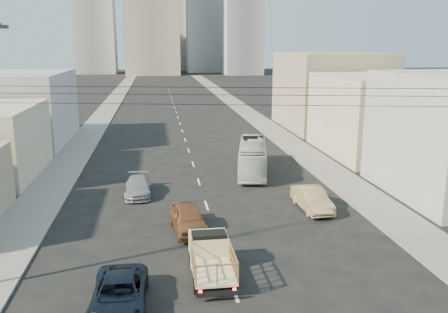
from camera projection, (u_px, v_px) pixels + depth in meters
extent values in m
cube|color=slate|center=(109.00, 107.00, 85.54)|extent=(3.50, 180.00, 0.12)
cube|color=slate|center=(237.00, 105.00, 88.78)|extent=(3.50, 180.00, 0.12)
cube|color=silver|center=(234.00, 291.00, 21.65)|extent=(0.15, 2.00, 0.01)
cube|color=silver|center=(217.00, 239.00, 27.43)|extent=(0.15, 2.00, 0.01)
cube|color=silver|center=(206.00, 205.00, 33.21)|extent=(0.15, 2.00, 0.01)
cube|color=silver|center=(199.00, 182.00, 38.99)|extent=(0.15, 2.00, 0.01)
cube|color=silver|center=(193.00, 164.00, 44.77)|extent=(0.15, 2.00, 0.01)
cube|color=silver|center=(189.00, 150.00, 50.55)|extent=(0.15, 2.00, 0.01)
cube|color=silver|center=(185.00, 140.00, 56.34)|extent=(0.15, 2.00, 0.01)
cube|color=silver|center=(182.00, 131.00, 62.12)|extent=(0.15, 2.00, 0.01)
cube|color=silver|center=(180.00, 124.00, 67.90)|extent=(0.15, 2.00, 0.01)
cube|color=silver|center=(178.00, 117.00, 73.68)|extent=(0.15, 2.00, 0.01)
cube|color=silver|center=(176.00, 112.00, 79.46)|extent=(0.15, 2.00, 0.01)
cube|color=silver|center=(175.00, 108.00, 85.24)|extent=(0.15, 2.00, 0.01)
cube|color=silver|center=(173.00, 104.00, 91.02)|extent=(0.15, 2.00, 0.01)
cube|color=silver|center=(172.00, 100.00, 96.81)|extent=(0.15, 2.00, 0.01)
cube|color=silver|center=(171.00, 97.00, 102.59)|extent=(0.15, 2.00, 0.01)
cube|color=silver|center=(170.00, 94.00, 108.37)|extent=(0.15, 2.00, 0.01)
cube|color=silver|center=(170.00, 92.00, 114.15)|extent=(0.15, 2.00, 0.01)
cube|color=silver|center=(169.00, 90.00, 119.93)|extent=(0.15, 2.00, 0.01)
cube|color=beige|center=(213.00, 271.00, 22.06)|extent=(1.90, 3.00, 0.12)
cube|color=beige|center=(208.00, 248.00, 23.93)|extent=(1.90, 1.60, 1.50)
cube|color=black|center=(209.00, 239.00, 23.55)|extent=(1.70, 0.90, 0.70)
cube|color=#2D2D33|center=(218.00, 294.00, 20.64)|extent=(1.90, 0.12, 0.22)
cube|color=#FF0C0C|center=(200.00, 292.00, 20.50)|extent=(0.15, 0.05, 0.12)
cube|color=#FF0C0C|center=(234.00, 289.00, 20.71)|extent=(0.15, 0.05, 0.12)
cylinder|color=black|center=(192.00, 259.00, 24.04)|extent=(0.25, 0.76, 0.76)
cylinder|color=black|center=(225.00, 257.00, 24.28)|extent=(0.25, 0.76, 0.76)
cylinder|color=black|center=(196.00, 286.00, 21.34)|extent=(0.25, 0.76, 0.76)
cylinder|color=black|center=(234.00, 283.00, 21.58)|extent=(0.25, 0.76, 0.76)
imported|color=black|center=(119.00, 295.00, 19.97)|extent=(2.39, 5.04, 1.39)
imported|color=#BABAB6|center=(253.00, 157.00, 41.72)|extent=(4.25, 10.07, 2.73)
imported|color=brown|center=(188.00, 218.00, 28.52)|extent=(2.36, 4.78, 1.57)
imported|color=#9C885B|center=(312.00, 199.00, 32.23)|extent=(1.80, 4.66, 1.51)
imported|color=gray|center=(138.00, 186.00, 35.39)|extent=(1.89, 4.59, 1.33)
cube|color=#2D2D33|center=(1.00, 27.00, 19.58)|extent=(0.50, 0.25, 0.15)
cylinder|color=black|center=(238.00, 87.00, 19.04)|extent=(23.01, 5.02, 0.02)
cylinder|color=black|center=(237.00, 95.00, 19.10)|extent=(23.01, 5.02, 0.02)
cylinder|color=black|center=(237.00, 105.00, 19.20)|extent=(23.01, 5.02, 0.02)
cube|color=#BBAE96|center=(381.00, 115.00, 48.48)|extent=(11.00, 14.00, 8.00)
cube|color=gray|center=(330.00, 91.00, 63.74)|extent=(12.00, 16.00, 10.00)
cube|color=#98989B|center=(12.00, 108.00, 53.69)|extent=(12.00, 16.00, 8.00)
cube|color=gray|center=(205.00, 23.00, 195.89)|extent=(16.00, 16.00, 40.00)
cube|color=gray|center=(95.00, 29.00, 185.68)|extent=(15.00, 15.00, 34.00)
cube|color=#98989B|center=(175.00, 20.00, 208.23)|extent=(18.00, 18.00, 44.00)
cube|color=gray|center=(243.00, 37.00, 179.65)|extent=(14.00, 14.00, 28.00)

